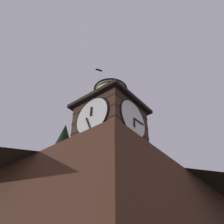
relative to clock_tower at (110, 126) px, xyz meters
name	(u,v)px	position (x,y,z in m)	size (l,w,h in m)	color
clock_tower	(110,126)	(0.00, 0.00, 0.00)	(4.60, 4.60, 7.83)	#422B1E
flying_bird_high	(99,70)	(-0.60, -1.89, 7.25)	(0.65, 0.46, 0.14)	black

